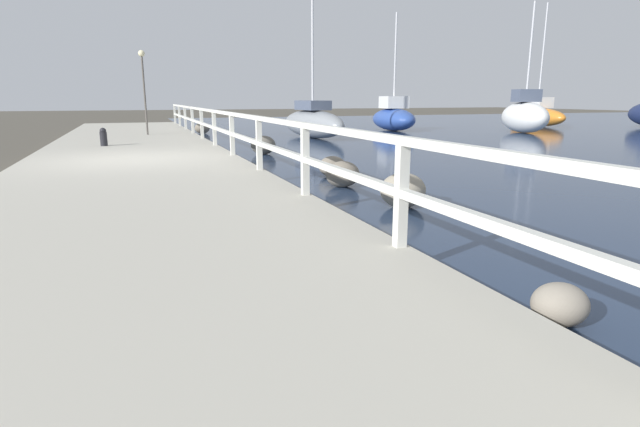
% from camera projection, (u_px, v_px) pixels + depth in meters
% --- Properties ---
extents(ground_plane, '(120.00, 120.00, 0.00)m').
position_uv_depth(ground_plane, '(135.00, 170.00, 11.31)').
color(ground_plane, '#4C473D').
extents(dock_walkway, '(4.70, 36.00, 0.25)m').
position_uv_depth(dock_walkway, '(134.00, 165.00, 11.28)').
color(dock_walkway, '#B2AD9E').
rests_on(dock_walkway, ground).
extents(railing, '(0.10, 32.50, 1.02)m').
position_uv_depth(railing, '(232.00, 126.00, 11.86)').
color(railing, silver).
rests_on(railing, dock_walkway).
extents(boulder_far_strip, '(0.57, 0.51, 0.43)m').
position_uv_depth(boulder_far_strip, '(333.00, 166.00, 10.34)').
color(boulder_far_strip, slate).
rests_on(boulder_far_strip, ground).
extents(boulder_mid_strip, '(0.67, 0.60, 0.50)m').
position_uv_depth(boulder_mid_strip, '(202.00, 128.00, 22.79)').
color(boulder_mid_strip, slate).
rests_on(boulder_mid_strip, ground).
extents(boulder_upstream, '(0.42, 0.37, 0.31)m').
position_uv_depth(boulder_upstream, '(560.00, 304.00, 3.58)').
color(boulder_upstream, gray).
rests_on(boulder_upstream, ground).
extents(boulder_downstream, '(0.72, 0.65, 0.54)m').
position_uv_depth(boulder_downstream, '(263.00, 145.00, 14.42)').
color(boulder_downstream, '#666056').
rests_on(boulder_downstream, ground).
extents(boulder_near_dock, '(0.64, 0.57, 0.48)m').
position_uv_depth(boulder_near_dock, '(343.00, 174.00, 9.13)').
color(boulder_near_dock, slate).
rests_on(boulder_near_dock, ground).
extents(boulder_water_edge, '(0.69, 0.62, 0.52)m').
position_uv_depth(boulder_water_edge, '(403.00, 190.00, 7.41)').
color(boulder_water_edge, gray).
rests_on(boulder_water_edge, ground).
extents(mooring_bollard, '(0.20, 0.20, 0.52)m').
position_uv_depth(mooring_bollard, '(104.00, 137.00, 14.27)').
color(mooring_bollard, black).
rests_on(mooring_bollard, dock_walkway).
extents(dock_lamp, '(0.23, 0.23, 3.03)m').
position_uv_depth(dock_lamp, '(143.00, 76.00, 18.23)').
color(dock_lamp, '#514C47').
rests_on(dock_lamp, dock_walkway).
extents(sailboat_gray, '(1.81, 4.94, 5.77)m').
position_uv_depth(sailboat_gray, '(313.00, 122.00, 20.28)').
color(sailboat_gray, gray).
rests_on(sailboat_gray, water_surface).
extents(sailboat_blue, '(1.86, 3.78, 5.55)m').
position_uv_depth(sailboat_blue, '(393.00, 117.00, 24.74)').
color(sailboat_blue, '#2D4C9E').
rests_on(sailboat_blue, water_surface).
extents(sailboat_white, '(2.33, 3.67, 5.78)m').
position_uv_depth(sailboat_white, '(525.00, 116.00, 23.19)').
color(sailboat_white, white).
rests_on(sailboat_white, water_surface).
extents(sailboat_orange, '(1.92, 4.74, 6.70)m').
position_uv_depth(sailboat_orange, '(537.00, 115.00, 28.71)').
color(sailboat_orange, orange).
rests_on(sailboat_orange, water_surface).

